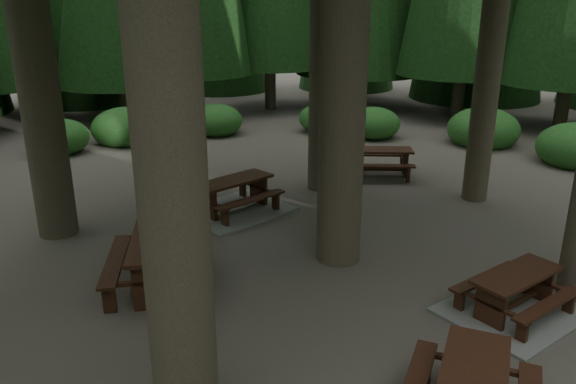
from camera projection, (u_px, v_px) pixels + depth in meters
name	position (u px, v px, depth m)	size (l,w,h in m)	color
ground	(304.00, 269.00, 10.40)	(80.00, 80.00, 0.00)	#4A433C
picnic_table_a	(514.00, 300.00, 8.87)	(2.47, 2.21, 0.71)	gray
picnic_table_b	(156.00, 254.00, 9.64)	(2.09, 2.39, 0.89)	#34180F
picnic_table_c	(234.00, 201.00, 13.11)	(2.92, 2.68, 0.80)	gray
picnic_table_d	(380.00, 158.00, 15.75)	(2.19, 2.02, 0.77)	#34180F
shrub_ring	(321.00, 229.00, 11.17)	(23.86, 24.64, 1.49)	#245F20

